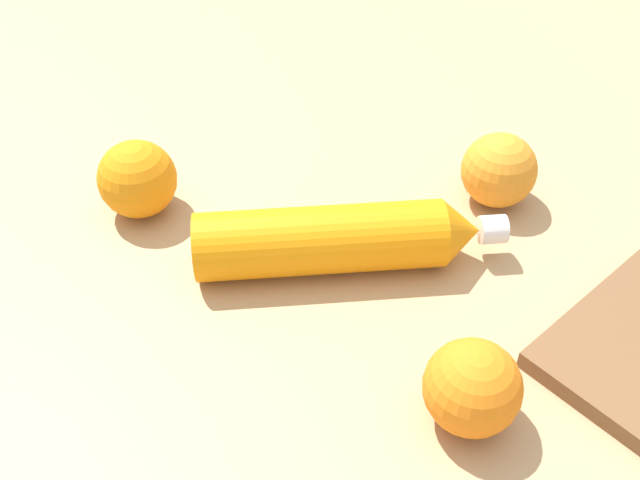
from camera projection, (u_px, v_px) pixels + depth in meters
name	position (u px, v px, depth m)	size (l,w,h in m)	color
ground_plane	(299.00, 236.00, 0.78)	(2.40, 2.40, 0.00)	tan
water_bottle	(342.00, 239.00, 0.73)	(0.26, 0.24, 0.07)	orange
orange_0	(472.00, 387.00, 0.59)	(0.08, 0.08, 0.08)	orange
orange_1	(137.00, 179.00, 0.79)	(0.08, 0.08, 0.08)	orange
orange_2	(499.00, 170.00, 0.80)	(0.08, 0.08, 0.08)	orange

